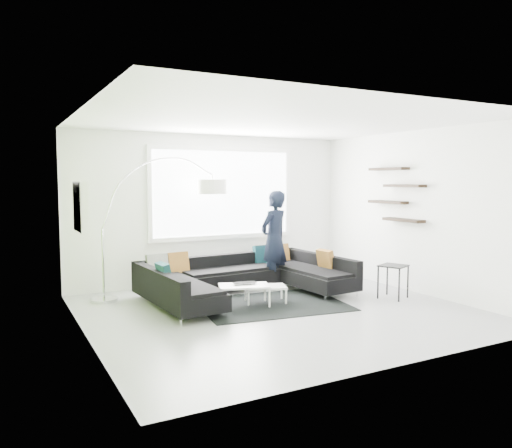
{
  "coord_description": "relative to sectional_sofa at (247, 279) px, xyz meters",
  "views": [
    {
      "loc": [
        -3.72,
        -6.28,
        1.94
      ],
      "look_at": [
        0.09,
        0.9,
        1.23
      ],
      "focal_mm": 35.0,
      "sensor_mm": 36.0,
      "label": 1
    }
  ],
  "objects": [
    {
      "name": "rug",
      "position": [
        0.11,
        -0.62,
        -0.31
      ],
      "size": [
        2.44,
        1.92,
        0.01
      ],
      "primitive_type": "cube",
      "rotation": [
        0.0,
        0.0,
        -0.13
      ],
      "color": "black",
      "rests_on": "ground"
    },
    {
      "name": "arc_lamp",
      "position": [
        -2.17,
        0.83,
        0.86
      ],
      "size": [
        2.2,
        0.73,
        2.34
      ],
      "primitive_type": null,
      "rotation": [
        0.0,
        0.0,
        -0.06
      ],
      "color": "silver",
      "rests_on": "ground"
    },
    {
      "name": "ground",
      "position": [
        0.02,
        -1.01,
        -0.31
      ],
      "size": [
        5.5,
        5.5,
        0.0
      ],
      "primitive_type": "plane",
      "color": "gray",
      "rests_on": "ground"
    },
    {
      "name": "laptop",
      "position": [
        -0.27,
        -0.48,
        0.03
      ],
      "size": [
        0.44,
        0.34,
        0.03
      ],
      "primitive_type": "imported",
      "rotation": [
        0.0,
        0.0,
        -0.14
      ],
      "color": "black",
      "rests_on": "coffee_table"
    },
    {
      "name": "sectional_sofa",
      "position": [
        0.0,
        0.0,
        0.0
      ],
      "size": [
        3.41,
        2.26,
        0.71
      ],
      "rotation": [
        0.0,
        0.0,
        0.07
      ],
      "color": "black",
      "rests_on": "ground"
    },
    {
      "name": "coffee_table",
      "position": [
        -0.11,
        -0.47,
        -0.15
      ],
      "size": [
        1.13,
        0.88,
        0.33
      ],
      "primitive_type": "cube",
      "rotation": [
        0.0,
        0.0,
        -0.34
      ],
      "color": "white",
      "rests_on": "ground"
    },
    {
      "name": "room_shell",
      "position": [
        0.06,
        -0.8,
        1.5
      ],
      "size": [
        5.54,
        5.04,
        2.82
      ],
      "color": "white",
      "rests_on": "ground"
    },
    {
      "name": "person",
      "position": [
        0.79,
        0.49,
        0.57
      ],
      "size": [
        0.94,
        0.88,
        1.76
      ],
      "primitive_type": "imported",
      "rotation": [
        0.0,
        0.0,
        3.54
      ],
      "color": "black",
      "rests_on": "ground"
    },
    {
      "name": "side_table",
      "position": [
        2.1,
        -1.18,
        -0.04
      ],
      "size": [
        0.53,
        0.53,
        0.55
      ],
      "primitive_type": "cube",
      "rotation": [
        0.0,
        0.0,
        0.41
      ],
      "color": "black",
      "rests_on": "ground"
    }
  ]
}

